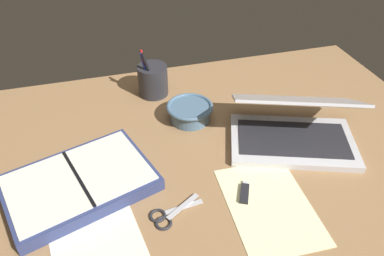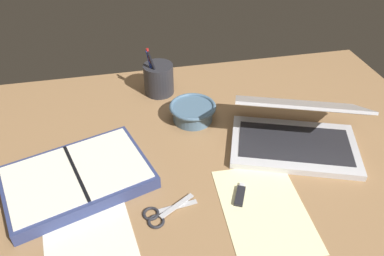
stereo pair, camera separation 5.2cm
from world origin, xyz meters
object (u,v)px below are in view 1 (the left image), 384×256
bowl (190,111)px  planner (79,183)px  pen_cup (153,80)px  scissors (166,216)px  laptop (293,127)px

bowl → planner: bowl is taller
bowl → pen_cup: (-7.87, 17.25, 2.27)cm
pen_cup → scissors: pen_cup is taller
laptop → pen_cup: bearing=153.7°
planner → bowl: bearing=13.2°
laptop → planner: 58.71cm
bowl → scissors: bowl is taller
bowl → pen_cup: pen_cup is taller
laptop → planner: (-58.57, -3.05, -2.68)cm
laptop → planner: size_ratio=1.02×
bowl → laptop: bearing=-34.0°
laptop → planner: bearing=-157.3°
planner → scissors: bearing=-55.9°
pen_cup → scissors: (-7.12, -51.72, -4.86)cm
planner → pen_cup: bearing=37.8°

